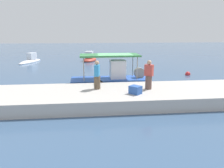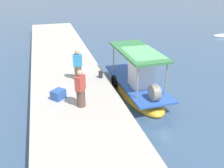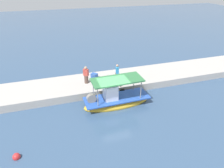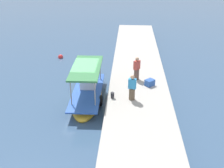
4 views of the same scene
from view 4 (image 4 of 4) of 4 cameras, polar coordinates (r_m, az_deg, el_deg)
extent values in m
plane|color=#3B5779|center=(19.12, -6.78, -2.66)|extent=(120.00, 120.00, 0.00)
cube|color=#BAB4AC|center=(18.67, 5.74, -2.10)|extent=(36.00, 4.19, 0.73)
ellipsoid|color=gold|center=(18.64, -5.27, -2.98)|extent=(5.98, 2.08, 0.95)
cube|color=blue|center=(18.38, -5.33, -1.56)|extent=(5.74, 2.08, 0.10)
cube|color=white|center=(18.61, -5.19, 1.13)|extent=(1.12, 1.10, 1.45)
cylinder|color=gray|center=(19.83, -6.86, 3.20)|extent=(0.07, 0.07, 1.76)
cylinder|color=gray|center=(19.64, -2.58, 3.14)|extent=(0.07, 0.07, 1.76)
cylinder|color=gray|center=(16.47, -8.86, -2.08)|extent=(0.07, 0.07, 1.76)
cylinder|color=gray|center=(16.24, -3.71, -2.21)|extent=(0.07, 0.07, 1.76)
cube|color=#388048|center=(17.62, -5.57, 3.51)|extent=(4.34, 1.98, 0.12)
torus|color=black|center=(17.60, -2.39, -3.58)|extent=(0.74, 0.20, 0.74)
cylinder|color=gray|center=(20.22, -4.56, 2.46)|extent=(0.81, 0.37, 0.80)
cylinder|color=brown|center=(19.78, 5.31, 2.14)|extent=(0.55, 0.55, 0.81)
cube|color=#C3463C|center=(19.48, 5.40, 4.12)|extent=(0.55, 0.52, 0.67)
sphere|color=tan|center=(19.31, 5.46, 5.40)|extent=(0.26, 0.26, 0.26)
cylinder|color=brown|center=(17.03, 4.32, -2.12)|extent=(0.45, 0.45, 0.80)
cube|color=#3395D7|center=(16.69, 4.40, 0.08)|extent=(0.36, 0.53, 0.66)
sphere|color=tan|center=(16.49, 4.46, 1.51)|extent=(0.26, 0.26, 0.26)
cylinder|color=#2D2D33|center=(17.22, 0.09, -2.44)|extent=(0.24, 0.24, 0.40)
cube|color=#2F59AD|center=(19.01, 8.15, 0.31)|extent=(0.77, 0.78, 0.45)
sphere|color=red|center=(26.46, -11.06, 5.78)|extent=(0.48, 0.48, 0.48)
camera|label=1|loc=(20.21, 44.27, 4.25)|focal=35.14mm
camera|label=2|loc=(28.40, 8.44, 20.54)|focal=41.15mm
camera|label=3|loc=(26.95, -39.09, 23.12)|focal=32.58mm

